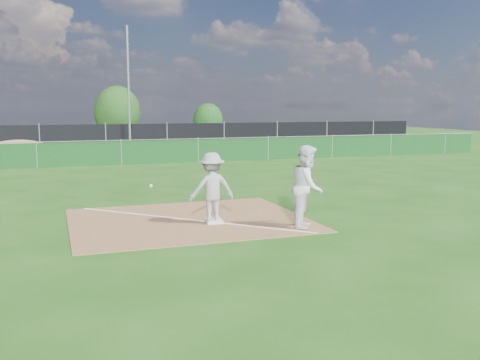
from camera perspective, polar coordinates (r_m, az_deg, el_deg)
name	(u,v)px	position (r m, az deg, el deg)	size (l,w,h in m)	color
ground	(137,177)	(22.77, -10.96, 0.28)	(90.00, 90.00, 0.00)	#1C4C10
infield_dirt	(189,220)	(14.05, -5.49, -4.27)	(6.00, 5.00, 0.02)	brown
foul_line	(189,219)	(14.04, -5.49, -4.21)	(0.08, 7.00, 0.01)	white
green_fence	(121,153)	(27.63, -12.53, 2.81)	(44.00, 0.05, 1.20)	#103B15
dirt_mound	(18,151)	(30.98, -22.56, 2.90)	(3.38, 2.60, 1.17)	#A4814F
black_fence	(106,138)	(35.55, -14.12, 4.34)	(46.00, 0.04, 1.80)	black
parking_lot	(100,147)	(40.58, -14.74, 3.47)	(46.00, 9.00, 0.01)	black
light_pole	(129,90)	(35.38, -11.79, 9.42)	(0.16, 0.16, 8.00)	slate
first_base	(214,221)	(13.63, -2.79, -4.40)	(0.40, 0.40, 0.08)	silver
play_at_first	(212,188)	(13.46, -3.02, -0.86)	(2.20, 0.71, 1.79)	#ADADB0
runner	(308,187)	(13.14, 7.23, -0.70)	(0.98, 0.77, 2.02)	white
car_mid	(100,136)	(39.29, -14.67, 4.52)	(1.71, 4.90, 1.61)	black
car_right	(168,136)	(40.65, -7.70, 4.63)	(1.90, 4.68, 1.36)	black
tree_mid	(117,112)	(47.64, -12.94, 7.04)	(3.94, 3.94, 4.68)	#382316
tree_right	(208,120)	(48.69, -3.40, 6.36)	(2.71, 2.71, 3.22)	#382316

